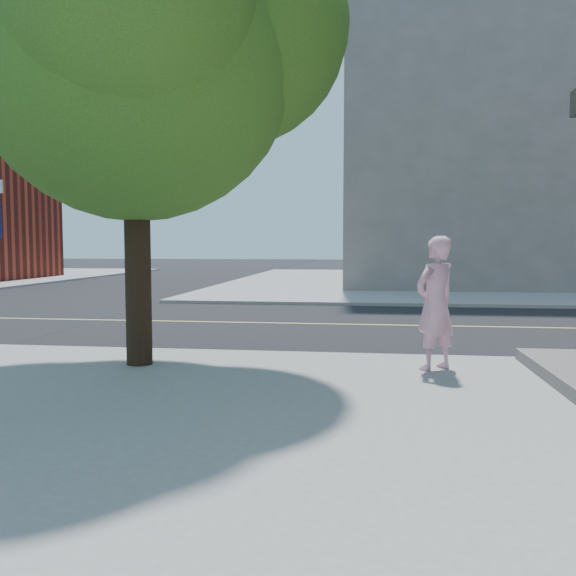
# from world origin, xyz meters

# --- Properties ---
(ground) EXTENTS (140.00, 140.00, 0.00)m
(ground) POSITION_xyz_m (0.00, 0.00, 0.00)
(ground) COLOR black
(ground) RESTS_ON ground
(road_ew) EXTENTS (140.00, 9.00, 0.01)m
(road_ew) POSITION_xyz_m (0.00, 4.50, 0.01)
(road_ew) COLOR black
(road_ew) RESTS_ON ground
(sidewalk_ne) EXTENTS (29.00, 25.00, 0.12)m
(sidewalk_ne) POSITION_xyz_m (13.50, 21.50, 0.06)
(sidewalk_ne) COLOR gray
(sidewalk_ne) RESTS_ON ground
(filler_ne) EXTENTS (18.00, 16.00, 14.00)m
(filler_ne) POSITION_xyz_m (14.00, 22.00, 7.12)
(filler_ne) COLOR slate
(filler_ne) RESTS_ON sidewalk_ne
(man_on_phone) EXTENTS (0.87, 0.84, 2.01)m
(man_on_phone) POSITION_xyz_m (6.98, -1.21, 1.12)
(man_on_phone) COLOR #DD9CB8
(man_on_phone) RESTS_ON sidewalk_se
(street_tree) EXTENTS (6.14, 5.59, 8.16)m
(street_tree) POSITION_xyz_m (2.57, -1.40, 5.38)
(street_tree) COLOR black
(street_tree) RESTS_ON sidewalk_se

